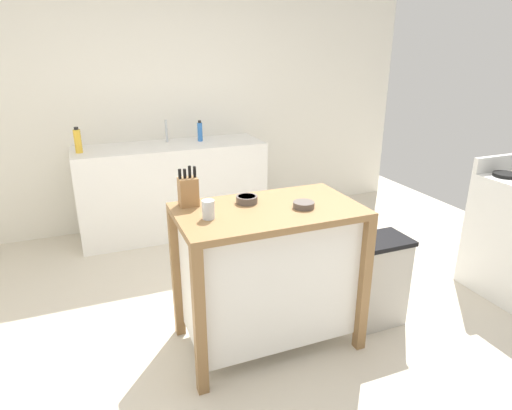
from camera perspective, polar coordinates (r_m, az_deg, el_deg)
ground_plane at (r=3.01m, az=-0.77°, el=-17.05°), size 6.39×6.39×0.00m
wall_back at (r=4.67m, az=-11.42°, el=13.32°), size 5.39×0.10×2.60m
kitchen_island at (r=2.72m, az=1.58°, el=-8.47°), size 1.09×0.63×0.92m
knife_block at (r=2.59m, az=-8.87°, el=1.83°), size 0.11×0.09×0.24m
bowl_stoneware_deep at (r=2.63m, az=-1.21°, el=0.77°), size 0.13×0.13×0.04m
bowl_ceramic_small at (r=2.56m, az=6.28°, el=0.06°), size 0.13×0.13×0.04m
drinking_cup at (r=2.39m, az=-6.27°, el=-0.59°), size 0.07×0.07×0.11m
trash_bin at (r=3.12m, az=15.67°, el=-9.46°), size 0.36×0.28×0.63m
sink_counter at (r=4.49m, az=-10.83°, el=2.09°), size 1.83×0.60×0.91m
sink_faucet at (r=4.49m, az=-11.66°, el=9.47°), size 0.02×0.02×0.22m
bottle_dish_soap at (r=4.25m, az=-22.32°, el=7.79°), size 0.06×0.06×0.23m
bottle_spray_cleaner at (r=4.48m, az=-7.36°, el=9.53°), size 0.05×0.05×0.21m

